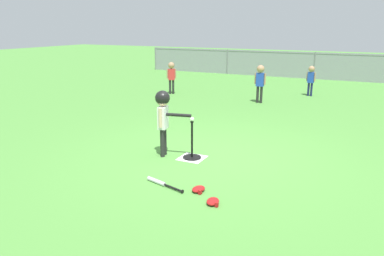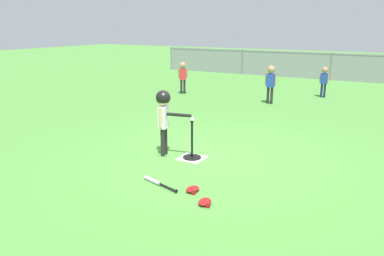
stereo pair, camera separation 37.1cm
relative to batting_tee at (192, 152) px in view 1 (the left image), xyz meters
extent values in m
plane|color=#51933D|center=(0.30, 0.24, -0.11)|extent=(60.00, 60.00, 0.00)
cube|color=white|center=(0.00, 0.00, -0.10)|extent=(0.44, 0.44, 0.01)
cylinder|color=black|center=(0.00, 0.00, -0.09)|extent=(0.32, 0.32, 0.03)
cylinder|color=black|center=(0.00, 0.00, 0.24)|extent=(0.04, 0.04, 0.65)
cylinder|color=black|center=(0.00, 0.00, 0.55)|extent=(0.06, 0.06, 0.02)
sphere|color=white|center=(0.00, 0.00, 0.60)|extent=(0.07, 0.07, 0.07)
cylinder|color=#262626|center=(-0.53, -0.05, 0.15)|extent=(0.08, 0.08, 0.51)
cylinder|color=#262626|center=(-0.50, -0.16, 0.15)|extent=(0.08, 0.08, 0.51)
cube|color=white|center=(-0.52, -0.11, 0.60)|extent=(0.18, 0.25, 0.39)
cylinder|color=beige|center=(-0.54, 0.03, 0.62)|extent=(0.06, 0.06, 0.34)
cylinder|color=beige|center=(-0.49, -0.24, 0.62)|extent=(0.06, 0.06, 0.34)
sphere|color=beige|center=(-0.52, -0.11, 0.92)|extent=(0.22, 0.22, 0.22)
sphere|color=black|center=(-0.52, -0.11, 0.95)|extent=(0.26, 0.26, 0.26)
cylinder|color=black|center=(-0.31, -0.06, 0.66)|extent=(0.60, 0.18, 0.06)
cylinder|color=#262626|center=(-3.40, 5.44, 0.13)|extent=(0.07, 0.07, 0.48)
cylinder|color=#262626|center=(-3.49, 5.38, 0.13)|extent=(0.07, 0.07, 0.48)
cube|color=red|center=(-3.44, 5.41, 0.56)|extent=(0.25, 0.22, 0.37)
cylinder|color=tan|center=(-3.33, 5.48, 0.58)|extent=(0.05, 0.05, 0.32)
cylinder|color=tan|center=(-3.55, 5.34, 0.58)|extent=(0.05, 0.05, 0.32)
sphere|color=tan|center=(-3.44, 5.41, 0.86)|extent=(0.21, 0.21, 0.21)
cylinder|color=#191E4C|center=(0.88, 7.07, 0.11)|extent=(0.07, 0.07, 0.44)
cylinder|color=#191E4C|center=(0.79, 7.08, 0.11)|extent=(0.07, 0.07, 0.44)
cube|color=#2347B7|center=(0.83, 7.08, 0.51)|extent=(0.21, 0.14, 0.34)
cylinder|color=tan|center=(0.96, 7.06, 0.53)|extent=(0.05, 0.05, 0.29)
cylinder|color=tan|center=(0.71, 7.09, 0.53)|extent=(0.05, 0.05, 0.29)
sphere|color=tan|center=(0.83, 7.08, 0.78)|extent=(0.20, 0.20, 0.20)
cylinder|color=#262626|center=(-0.28, 5.25, 0.15)|extent=(0.08, 0.08, 0.50)
cylinder|color=#262626|center=(-0.39, 5.24, 0.15)|extent=(0.08, 0.08, 0.50)
cube|color=#2347B7|center=(-0.34, 5.25, 0.59)|extent=(0.23, 0.15, 0.39)
cylinder|color=tan|center=(-0.20, 5.26, 0.62)|extent=(0.06, 0.06, 0.34)
cylinder|color=tan|center=(-0.48, 5.24, 0.62)|extent=(0.06, 0.06, 0.34)
sphere|color=tan|center=(-0.34, 5.25, 0.91)|extent=(0.22, 0.22, 0.22)
cylinder|color=silver|center=(0.01, -1.20, -0.08)|extent=(0.36, 0.15, 0.06)
cylinder|color=black|center=(0.35, -1.30, -0.08)|extent=(0.35, 0.12, 0.03)
cylinder|color=black|center=(0.52, -1.35, -0.08)|extent=(0.03, 0.05, 0.05)
ellipsoid|color=#B21919|center=(0.69, -1.18, -0.07)|extent=(0.19, 0.24, 0.07)
cube|color=#B21919|center=(0.75, -1.26, -0.07)|extent=(0.05, 0.06, 0.06)
ellipsoid|color=#B21919|center=(1.02, -1.45, -0.07)|extent=(0.18, 0.24, 0.07)
cube|color=#B21919|center=(1.10, -1.50, -0.07)|extent=(0.05, 0.05, 0.06)
cylinder|color=slate|center=(-7.70, 11.29, 0.47)|extent=(0.06, 0.06, 1.15)
cylinder|color=slate|center=(-3.70, 11.29, 0.47)|extent=(0.06, 0.06, 1.15)
cylinder|color=slate|center=(0.30, 11.29, 0.47)|extent=(0.06, 0.06, 1.15)
cube|color=gray|center=(0.30, 11.29, 0.99)|extent=(16.00, 0.03, 0.03)
cube|color=gray|center=(0.30, 11.29, 0.47)|extent=(16.00, 0.01, 1.15)
camera|label=1|loc=(2.75, -5.57, 2.16)|focal=34.99mm
camera|label=2|loc=(3.08, -5.39, 2.16)|focal=34.99mm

